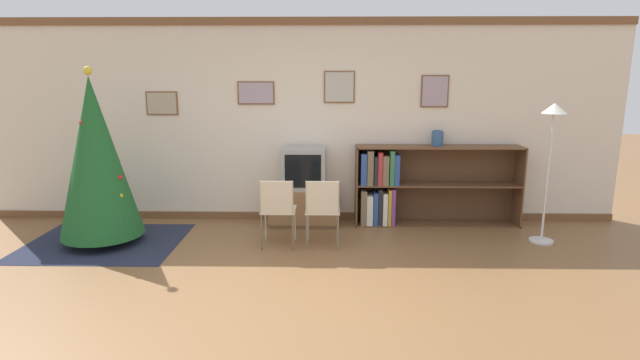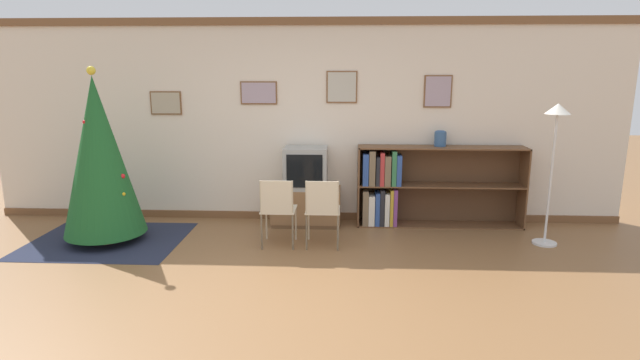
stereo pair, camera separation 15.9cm
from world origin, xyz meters
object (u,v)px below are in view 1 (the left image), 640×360
tv_console (304,206)px  television (304,168)px  christmas_tree (96,158)px  bookshelf (405,186)px  standing_lamp (552,137)px  folding_chair_right (322,209)px  vase (437,138)px  folding_chair_left (278,208)px

tv_console → television: television is taller
christmas_tree → bookshelf: (3.72, 0.83, -0.52)m
tv_console → standing_lamp: (2.91, -0.63, 1.03)m
television → standing_lamp: bearing=-12.2°
christmas_tree → tv_console: bearing=18.1°
folding_chair_right → bookshelf: size_ratio=0.38×
tv_console → folding_chair_right: (0.26, -0.88, 0.22)m
bookshelf → vase: bearing=6.1°
folding_chair_right → bookshelf: 1.44m
television → vase: vase is taller
television → tv_console: bearing=90.0°
vase → folding_chair_right: bearing=-146.6°
bookshelf → vase: 0.76m
television → folding_chair_left: bearing=-106.4°
tv_console → folding_chair_left: folding_chair_left is taller
tv_console → folding_chair_left: 0.95m
tv_console → standing_lamp: 3.15m
standing_lamp → christmas_tree: bearing=-178.5°
vase → standing_lamp: 1.38m
vase → christmas_tree: bearing=-168.0°
tv_console → christmas_tree: bearing=-161.9°
folding_chair_left → standing_lamp: (3.17, 0.25, 0.81)m
television → vase: 1.80m
folding_chair_right → bookshelf: bookshelf is taller
tv_console → bookshelf: size_ratio=0.42×
christmas_tree → television: size_ratio=3.69×
television → bookshelf: size_ratio=0.26×
bookshelf → folding_chair_left: bearing=-149.7°
television → vase: bearing=3.4°
folding_chair_left → bookshelf: 1.87m
folding_chair_right → tv_console: bearing=106.4°
christmas_tree → tv_console: size_ratio=2.26×
folding_chair_left → folding_chair_right: 0.52m
folding_chair_left → folding_chair_right: size_ratio=1.00×
christmas_tree → folding_chair_right: size_ratio=2.53×
christmas_tree → bookshelf: christmas_tree is taller
television → bookshelf: bearing=2.6°
vase → bookshelf: bearing=-173.9°
bookshelf → television: bearing=-177.4°
folding_chair_right → standing_lamp: (2.65, 0.25, 0.81)m
vase → standing_lamp: standing_lamp is taller
tv_console → vase: 1.98m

